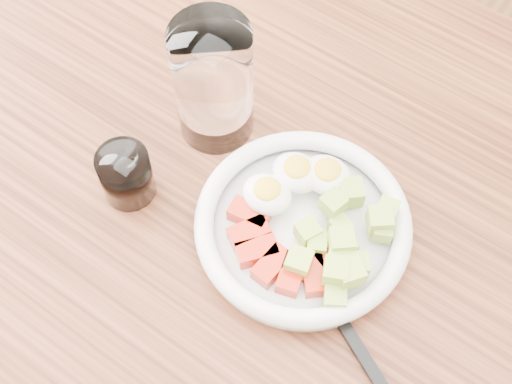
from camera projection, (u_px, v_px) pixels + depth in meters
ground at (257, 380)px, 1.51m from camera, size 4.00×4.00×0.00m
dining_table at (258, 250)px, 0.92m from camera, size 1.50×0.90×0.77m
bowl at (304, 224)px, 0.80m from camera, size 0.25×0.25×0.06m
fork at (380, 384)px, 0.73m from camera, size 0.18×0.10×0.01m
water_glass at (213, 83)px, 0.82m from camera, size 0.09×0.09×0.17m
coffee_glass at (126, 175)px, 0.82m from camera, size 0.06×0.06×0.07m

